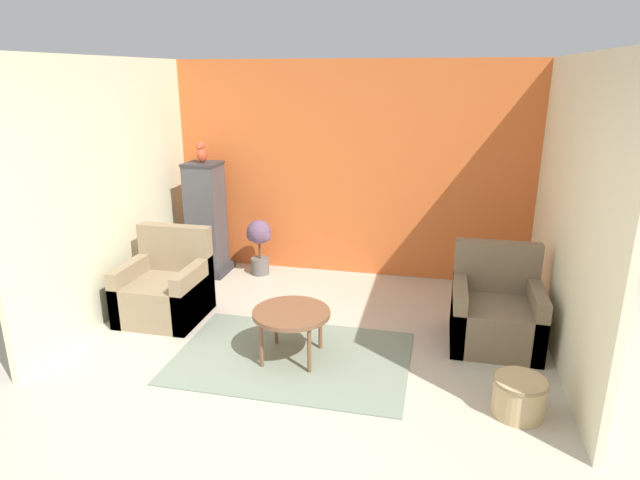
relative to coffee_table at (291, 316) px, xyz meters
The scene contains 12 objects.
ground_plane 1.02m from the coffee_table, 83.51° to the right, with size 20.00×20.00×0.00m, color beige.
wall_back_accent 2.48m from the coffee_table, 87.39° to the left, with size 4.52×0.06×2.63m.
wall_left 2.40m from the coffee_table, 162.29° to the left, with size 0.06×3.21×2.63m.
wall_right 2.59m from the coffee_table, 16.20° to the left, with size 0.06×3.21×2.63m.
area_rug 0.41m from the coffee_table, 104.04° to the left, with size 2.10×1.40×0.01m.
coffee_table is the anchor object (origin of this frame).
armchair_left 1.63m from the coffee_table, 160.08° to the left, with size 0.80×0.78×0.92m.
armchair_right 1.94m from the coffee_table, 21.68° to the left, with size 0.80×0.78×0.92m.
birdcage 2.51m from the coffee_table, 131.13° to the left, with size 0.52×0.52×1.43m.
parrot 2.74m from the coffee_table, 131.09° to the left, with size 0.12×0.22×0.26m.
potted_plant 2.20m from the coffee_table, 116.45° to the left, with size 0.33×0.30×0.71m.
wicker_basket 1.95m from the coffee_table, 12.71° to the right, with size 0.40×0.40×0.30m.
Camera 1 is at (1.10, -3.21, 2.47)m, focal length 30.00 mm.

